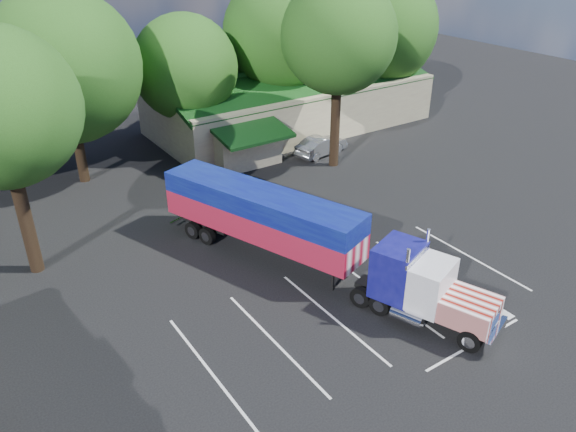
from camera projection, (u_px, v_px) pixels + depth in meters
ground at (265, 260)px, 30.71m from camera, size 120.00×120.00×0.00m
event_hall at (289, 102)px, 49.51m from camera, size 24.20×14.12×5.55m
tree_row_c at (64, 67)px, 36.31m from camera, size 10.00×10.00×13.05m
tree_row_d at (185, 68)px, 42.41m from camera, size 8.00×8.00×10.60m
tree_row_e at (280, 34)px, 46.53m from camera, size 9.60×9.60×12.90m
tree_row_f at (380, 28)px, 50.75m from camera, size 10.40×10.40×13.00m
tree_near_right at (339, 36)px, 38.19m from camera, size 8.00×8.00×13.50m
semi_truck at (299, 231)px, 28.94m from camera, size 8.72×18.87×4.03m
woman at (403, 272)px, 28.16m from camera, size 0.50×0.67×1.67m
bicycle at (265, 223)px, 33.43m from camera, size 1.66×2.01×1.03m
silver_sedan at (321, 145)px, 44.14m from camera, size 4.80×2.42×1.51m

